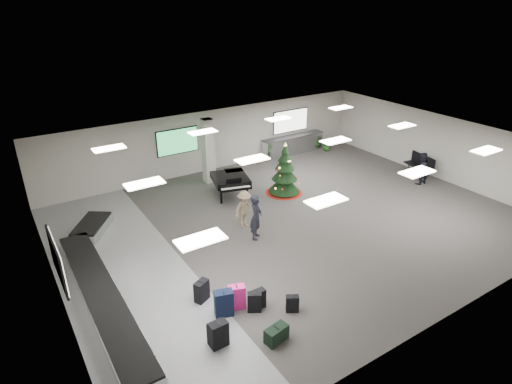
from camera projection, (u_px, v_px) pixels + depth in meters
ground at (293, 221)px, 17.65m from camera, size 18.00×18.00×0.00m
room_envelope at (278, 166)px, 17.00m from camera, size 18.02×14.02×3.21m
baggage_carousel at (100, 281)px, 13.66m from camera, size 2.28×9.71×0.43m
service_counter at (293, 145)px, 24.95m from camera, size 4.05×0.65×1.08m
suitcase_0 at (219, 335)px, 11.26m from camera, size 0.49×0.28×0.78m
suitcase_1 at (254, 302)px, 12.54m from camera, size 0.47×0.40×0.66m
pink_suitcase at (237, 297)px, 12.64m from camera, size 0.56×0.43×0.80m
suitcase_3 at (258, 299)px, 12.67m from camera, size 0.42×0.23×0.65m
navy_suitcase at (224, 303)px, 12.35m from camera, size 0.60×0.46×0.85m
suitcase_5 at (216, 333)px, 11.37m from camera, size 0.47×0.27×0.70m
green_duffel at (276, 334)px, 11.50m from camera, size 0.71×0.44×0.47m
suitcase_7 at (292, 304)px, 12.55m from camera, size 0.42×0.36×0.56m
suitcase_8 at (202, 291)px, 12.97m from camera, size 0.54×0.44×0.71m
christmas_tree at (285, 176)px, 19.86m from camera, size 1.75×1.75×2.49m
grand_piano at (231, 180)px, 19.57m from camera, size 1.98×2.31×1.13m
bench at (420, 164)px, 22.06m from camera, size 0.84×1.71×1.04m
traveler_a at (256, 217)px, 16.10m from camera, size 0.77×0.77×1.80m
traveler_b at (244, 209)px, 16.96m from camera, size 1.10×0.77×1.55m
traveler_bench at (421, 168)px, 20.84m from camera, size 0.78×0.61×1.61m
potted_plant_left at (282, 157)px, 23.57m from camera, size 0.52×0.50×0.75m
potted_plant_right at (327, 144)px, 25.47m from camera, size 0.63×0.63×0.80m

